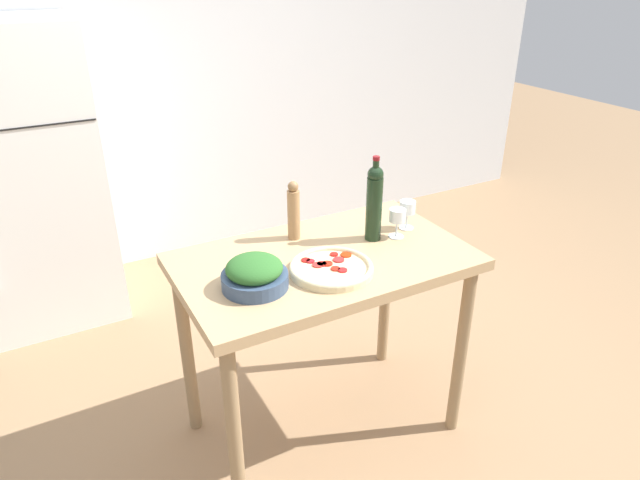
# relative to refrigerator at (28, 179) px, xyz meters

# --- Properties ---
(ground_plane) EXTENTS (14.00, 14.00, 0.00)m
(ground_plane) POSITION_rel_refrigerator_xyz_m (0.99, -1.72, -0.87)
(ground_plane) COLOR #9E7A56
(wall_back) EXTENTS (6.40, 0.06, 2.60)m
(wall_back) POSITION_rel_refrigerator_xyz_m (0.99, 0.41, 0.43)
(wall_back) COLOR silver
(wall_back) RESTS_ON ground_plane
(refrigerator) EXTENTS (0.78, 0.74, 1.74)m
(refrigerator) POSITION_rel_refrigerator_xyz_m (0.00, 0.00, 0.00)
(refrigerator) COLOR white
(refrigerator) RESTS_ON ground_plane
(prep_counter) EXTENTS (1.19, 0.71, 0.92)m
(prep_counter) POSITION_rel_refrigerator_xyz_m (0.99, -1.72, -0.07)
(prep_counter) COLOR tan
(prep_counter) RESTS_ON ground_plane
(wine_bottle) EXTENTS (0.07, 0.07, 0.37)m
(wine_bottle) POSITION_rel_refrigerator_xyz_m (1.26, -1.68, 0.22)
(wine_bottle) COLOR black
(wine_bottle) RESTS_ON prep_counter
(wine_glass_near) EXTENTS (0.07, 0.07, 0.13)m
(wine_glass_near) POSITION_rel_refrigerator_xyz_m (1.36, -1.71, 0.14)
(wine_glass_near) COLOR silver
(wine_glass_near) RESTS_ON prep_counter
(wine_glass_far) EXTENTS (0.07, 0.07, 0.13)m
(wine_glass_far) POSITION_rel_refrigerator_xyz_m (1.45, -1.66, 0.14)
(wine_glass_far) COLOR silver
(wine_glass_far) RESTS_ON prep_counter
(pepper_mill) EXTENTS (0.05, 0.05, 0.26)m
(pepper_mill) POSITION_rel_refrigerator_xyz_m (0.96, -1.51, 0.18)
(pepper_mill) COLOR #AD7F51
(pepper_mill) RESTS_ON prep_counter
(salad_bowl) EXTENTS (0.25, 0.25, 0.12)m
(salad_bowl) POSITION_rel_refrigerator_xyz_m (0.65, -1.81, 0.11)
(salad_bowl) COLOR #384C6B
(salad_bowl) RESTS_ON prep_counter
(homemade_pizza) EXTENTS (0.33, 0.33, 0.03)m
(homemade_pizza) POSITION_rel_refrigerator_xyz_m (0.96, -1.84, 0.07)
(homemade_pizza) COLOR beige
(homemade_pizza) RESTS_ON prep_counter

